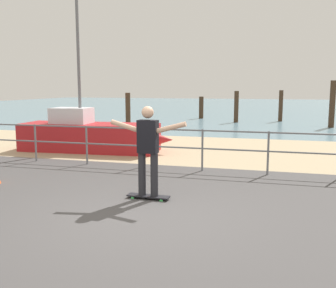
% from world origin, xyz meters
% --- Properties ---
extents(ground_plane, '(24.00, 10.00, 0.04)m').
position_xyz_m(ground_plane, '(0.00, -1.00, 0.00)').
color(ground_plane, '#474444').
rests_on(ground_plane, ground).
extents(beach_strip, '(24.00, 6.00, 0.04)m').
position_xyz_m(beach_strip, '(0.00, 7.00, 0.00)').
color(beach_strip, tan).
rests_on(beach_strip, ground).
extents(sea_surface, '(72.00, 50.00, 0.04)m').
position_xyz_m(sea_surface, '(0.00, 35.00, 0.00)').
color(sea_surface, slate).
rests_on(sea_surface, ground).
extents(railing_fence, '(12.55, 0.05, 1.05)m').
position_xyz_m(railing_fence, '(-1.22, 3.60, 0.70)').
color(railing_fence, slate).
rests_on(railing_fence, ground).
extents(sailboat, '(5.00, 1.65, 5.63)m').
position_xyz_m(sailboat, '(-3.57, 5.64, 0.53)').
color(sailboat, '#B21E23').
rests_on(sailboat, ground).
extents(skateboard, '(0.81, 0.23, 0.08)m').
position_xyz_m(skateboard, '(-0.17, 0.94, 0.07)').
color(skateboard, black).
rests_on(skateboard, ground).
extents(skateboarder, '(1.45, 0.22, 1.65)m').
position_xyz_m(skateboarder, '(-0.17, 0.94, 1.02)').
color(skateboarder, '#26262B').
rests_on(skateboarder, skateboard).
extents(groyne_post_0, '(0.25, 0.25, 1.77)m').
position_xyz_m(groyne_post_0, '(-5.12, 12.58, 0.88)').
color(groyne_post_0, '#422D1E').
rests_on(groyne_post_0, ground).
extents(groyne_post_1, '(0.29, 0.29, 1.43)m').
position_xyz_m(groyne_post_1, '(-2.65, 19.20, 0.72)').
color(groyne_post_1, '#422D1E').
rests_on(groyne_post_1, ground).
extents(groyne_post_2, '(0.26, 0.26, 1.82)m').
position_xyz_m(groyne_post_2, '(-0.19, 16.98, 0.91)').
color(groyne_post_2, '#422D1E').
rests_on(groyne_post_2, ground).
extents(groyne_post_3, '(0.24, 0.24, 1.86)m').
position_xyz_m(groyne_post_3, '(2.28, 18.38, 0.93)').
color(groyne_post_3, '#422D1E').
rests_on(groyne_post_3, ground).
extents(groyne_post_4, '(0.28, 0.28, 2.38)m').
position_xyz_m(groyne_post_4, '(4.74, 15.49, 1.19)').
color(groyne_post_4, '#422D1E').
rests_on(groyne_post_4, ground).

